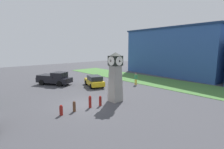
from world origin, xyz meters
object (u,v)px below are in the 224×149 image
object	(u,v)px
bollard_near_tower	(61,110)
pedestrian_crossing_lot	(136,78)
bollard_far_row	(90,102)
car_far_lot	(94,81)
bollard_mid_row	(74,106)
bollard_end_row	(100,101)
clock_tower	(115,77)
pickup_truck	(54,78)

from	to	relation	value
bollard_near_tower	pedestrian_crossing_lot	xyz separation A→B (m)	(-3.50, 13.24, 0.54)
bollard_near_tower	bollard_far_row	distance (m)	2.77
bollard_near_tower	bollard_far_row	size ratio (longest dim) A/B	0.77
car_far_lot	pedestrian_crossing_lot	world-z (taller)	pedestrian_crossing_lot
bollard_mid_row	pedestrian_crossing_lot	size ratio (longest dim) A/B	0.54
bollard_far_row	bollard_end_row	xyz separation A→B (m)	(0.21, 1.01, -0.08)
clock_tower	pickup_truck	xyz separation A→B (m)	(-11.73, -1.28, -1.55)
bollard_end_row	car_far_lot	world-z (taller)	car_far_lot
clock_tower	pedestrian_crossing_lot	xyz separation A→B (m)	(-3.69, 7.46, -1.50)
bollard_end_row	clock_tower	bearing A→B (deg)	92.68
bollard_near_tower	car_far_lot	world-z (taller)	car_far_lot
bollard_near_tower	bollard_end_row	size ratio (longest dim) A/B	0.90
pedestrian_crossing_lot	bollard_end_row	bearing A→B (deg)	-68.22
bollard_mid_row	pedestrian_crossing_lot	xyz separation A→B (m)	(-3.48, 12.04, 0.51)
bollard_near_tower	car_far_lot	distance (m)	10.63
car_far_lot	clock_tower	bearing A→B (deg)	-19.14
pickup_truck	bollard_end_row	bearing A→B (deg)	-3.53
clock_tower	pedestrian_crossing_lot	size ratio (longest dim) A/B	2.91
bollard_near_tower	bollard_mid_row	xyz separation A→B (m)	(-0.02, 1.20, 0.03)
bollard_end_row	car_far_lot	xyz separation A→B (m)	(-7.04, 4.42, 0.29)
clock_tower	bollard_far_row	size ratio (longest dim) A/B	4.42
clock_tower	bollard_mid_row	bearing A→B (deg)	-92.61
pickup_truck	bollard_mid_row	bearing A→B (deg)	-15.99
bollard_end_row	bollard_near_tower	bearing A→B (deg)	-94.28
bollard_near_tower	pedestrian_crossing_lot	bearing A→B (deg)	104.80
bollard_end_row	pedestrian_crossing_lot	xyz separation A→B (m)	(-3.78, 9.46, 0.49)
bollard_near_tower	bollard_end_row	bearing A→B (deg)	85.72
car_far_lot	bollard_near_tower	bearing A→B (deg)	-50.48
clock_tower	bollard_near_tower	xyz separation A→B (m)	(-0.19, -5.78, -2.04)
bollard_mid_row	car_far_lot	distance (m)	9.72
bollard_far_row	pickup_truck	bearing A→B (deg)	171.49
pickup_truck	car_far_lot	bearing A→B (deg)	37.65
bollard_near_tower	pickup_truck	bearing A→B (deg)	158.68
clock_tower	bollard_near_tower	bearing A→B (deg)	-91.87
bollard_far_row	pickup_truck	xyz separation A→B (m)	(-11.62, 1.74, 0.36)
bollard_far_row	bollard_near_tower	bearing A→B (deg)	-91.51
bollard_end_row	car_far_lot	distance (m)	8.32
clock_tower	bollard_mid_row	world-z (taller)	clock_tower
bollard_mid_row	pickup_truck	size ratio (longest dim) A/B	0.17
bollard_near_tower	car_far_lot	size ratio (longest dim) A/B	0.19
bollard_near_tower	pickup_truck	size ratio (longest dim) A/B	0.16
clock_tower	bollard_end_row	bearing A→B (deg)	-87.32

